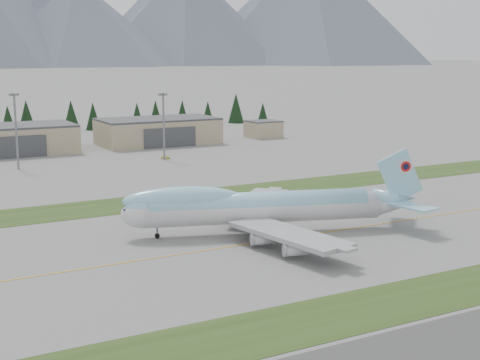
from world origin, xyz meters
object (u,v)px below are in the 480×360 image
hangar_center (9,139)px  service_vehicle_c (175,146)px  boeing_747_freighter (260,207)px  hangar_right (158,131)px  service_vehicle_b (166,159)px

hangar_center → service_vehicle_c: size_ratio=11.92×
boeing_747_freighter → hangar_right: bearing=94.7°
hangar_center → service_vehicle_c: (62.75, -11.14, -5.39)m
hangar_center → service_vehicle_b: bearing=-40.4°
service_vehicle_c → service_vehicle_b: bearing=-103.3°
hangar_center → service_vehicle_b: 62.02m
hangar_right → service_vehicle_b: 42.42m
hangar_center → hangar_right: size_ratio=1.00×
boeing_747_freighter → service_vehicle_b: boeing_747_freighter is taller
boeing_747_freighter → hangar_right: 147.76m
service_vehicle_b → service_vehicle_c: (15.69, 28.90, 0.00)m
hangar_right → service_vehicle_b: bearing=-107.9°
hangar_right → service_vehicle_b: (-12.94, -40.04, -5.39)m
boeing_747_freighter → service_vehicle_c: size_ratio=16.13×
service_vehicle_b → service_vehicle_c: size_ratio=0.81×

